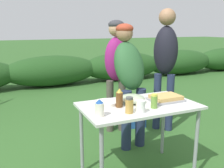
% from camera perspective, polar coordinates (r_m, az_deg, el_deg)
% --- Properties ---
extents(shrub_hedge, '(14.40, 0.90, 0.77)m').
position_cam_1_polar(shrub_hedge, '(6.49, -13.54, 2.95)').
color(shrub_hedge, '#234C1E').
rests_on(shrub_hedge, ground).
extents(folding_table, '(1.10, 0.64, 0.74)m').
position_cam_1_polar(folding_table, '(2.41, 6.11, -6.41)').
color(folding_table, silver).
rests_on(folding_table, ground).
extents(food_tray, '(0.32, 0.24, 0.06)m').
position_cam_1_polar(food_tray, '(2.54, 12.20, -3.17)').
color(food_tray, '#9E9EA3').
rests_on(food_tray, folding_table).
extents(plate_stack, '(0.22, 0.22, 0.03)m').
position_cam_1_polar(plate_stack, '(2.37, -1.27, -4.30)').
color(plate_stack, white).
rests_on(plate_stack, folding_table).
extents(mixing_bowl, '(0.25, 0.25, 0.08)m').
position_cam_1_polar(mixing_bowl, '(2.42, 4.58, -3.35)').
color(mixing_bowl, '#ADBC99').
rests_on(mixing_bowl, folding_table).
extents(paper_cup_stack, '(0.08, 0.08, 0.11)m').
position_cam_1_polar(paper_cup_stack, '(2.15, 6.52, -5.15)').
color(paper_cup_stack, white).
rests_on(paper_cup_stack, folding_table).
extents(spice_jar, '(0.07, 0.07, 0.14)m').
position_cam_1_polar(spice_jar, '(2.13, 3.98, -4.86)').
color(spice_jar, '#B2893D').
rests_on(spice_jar, folding_table).
extents(relish_jar, '(0.06, 0.06, 0.13)m').
position_cam_1_polar(relish_jar, '(2.28, 9.62, -3.88)').
color(relish_jar, olive).
rests_on(relish_jar, folding_table).
extents(beer_bottle, '(0.06, 0.06, 0.18)m').
position_cam_1_polar(beer_bottle, '(2.27, 1.69, -3.26)').
color(beer_bottle, brown).
rests_on(beer_bottle, folding_table).
extents(mayo_bottle, '(0.08, 0.08, 0.15)m').
position_cam_1_polar(mayo_bottle, '(2.04, -2.88, -5.54)').
color(mayo_bottle, silver).
rests_on(mayo_bottle, folding_table).
extents(standing_person_in_red_jacket, '(0.42, 0.51, 1.50)m').
position_cam_1_polar(standing_person_in_red_jacket, '(3.00, 4.02, 2.61)').
color(standing_person_in_red_jacket, '#232D4C').
rests_on(standing_person_in_red_jacket, ground).
extents(standing_person_in_gray_fleece, '(0.40, 0.40, 1.70)m').
position_cam_1_polar(standing_person_in_gray_fleece, '(3.52, 12.10, 5.86)').
color(standing_person_in_gray_fleece, '#232D4C').
rests_on(standing_person_in_gray_fleece, ground).
extents(standing_person_in_navy_coat, '(0.36, 0.29, 1.55)m').
position_cam_1_polar(standing_person_in_navy_coat, '(3.41, 0.96, 4.78)').
color(standing_person_in_navy_coat, '#4C473D').
rests_on(standing_person_in_navy_coat, ground).
extents(cooler_box, '(0.39, 0.52, 0.34)m').
position_cam_1_polar(cooler_box, '(3.89, 4.33, -6.50)').
color(cooler_box, '#234C93').
rests_on(cooler_box, ground).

